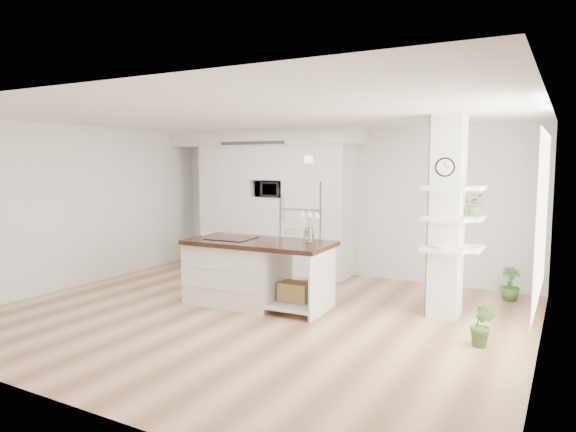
# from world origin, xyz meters

# --- Properties ---
(floor) EXTENTS (7.00, 6.00, 0.01)m
(floor) POSITION_xyz_m (0.00, 0.00, 0.00)
(floor) COLOR tan
(floor) RESTS_ON ground
(room) EXTENTS (7.04, 6.04, 2.72)m
(room) POSITION_xyz_m (0.00, 0.00, 1.86)
(room) COLOR white
(room) RESTS_ON ground
(cabinet_wall) EXTENTS (4.00, 0.71, 2.70)m
(cabinet_wall) POSITION_xyz_m (-1.45, 2.67, 1.51)
(cabinet_wall) COLOR white
(cabinet_wall) RESTS_ON floor
(refrigerator) EXTENTS (0.78, 0.69, 1.75)m
(refrigerator) POSITION_xyz_m (-0.53, 2.68, 0.88)
(refrigerator) COLOR white
(refrigerator) RESTS_ON floor
(column) EXTENTS (0.69, 0.90, 2.70)m
(column) POSITION_xyz_m (2.38, 1.13, 1.35)
(column) COLOR silver
(column) RESTS_ON floor
(window) EXTENTS (0.00, 2.40, 2.40)m
(window) POSITION_xyz_m (3.48, 0.30, 1.50)
(window) COLOR white
(window) RESTS_ON room
(pendant_light) EXTENTS (0.12, 0.12, 0.10)m
(pendant_light) POSITION_xyz_m (1.70, 0.15, 2.12)
(pendant_light) COLOR white
(pendant_light) RESTS_ON room
(kitchen_island) EXTENTS (2.17, 1.11, 1.52)m
(kitchen_island) POSITION_xyz_m (-0.42, 0.42, 0.50)
(kitchen_island) COLOR white
(kitchen_island) RESTS_ON floor
(bookshelf) EXTENTS (0.69, 0.47, 0.76)m
(bookshelf) POSITION_xyz_m (-1.87, 1.80, 0.33)
(bookshelf) COLOR white
(bookshelf) RESTS_ON floor
(floor_plant_a) EXTENTS (0.31, 0.27, 0.52)m
(floor_plant_a) POSITION_xyz_m (2.94, 0.20, 0.26)
(floor_plant_a) COLOR #386327
(floor_plant_a) RESTS_ON floor
(floor_plant_b) EXTENTS (0.35, 0.35, 0.50)m
(floor_plant_b) POSITION_xyz_m (3.00, 2.48, 0.25)
(floor_plant_b) COLOR #386327
(floor_plant_b) RESTS_ON floor
(microwave) EXTENTS (0.54, 0.37, 0.30)m
(microwave) POSITION_xyz_m (-1.27, 2.62, 1.57)
(microwave) COLOR #2D2D2D
(microwave) RESTS_ON cabinet_wall
(shelf_plant) EXTENTS (0.27, 0.23, 0.30)m
(shelf_plant) POSITION_xyz_m (2.63, 1.30, 1.52)
(shelf_plant) COLOR #386327
(shelf_plant) RESTS_ON column
(decor_bowl) EXTENTS (0.22, 0.22, 0.05)m
(decor_bowl) POSITION_xyz_m (2.30, 0.90, 1.00)
(decor_bowl) COLOR white
(decor_bowl) RESTS_ON column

